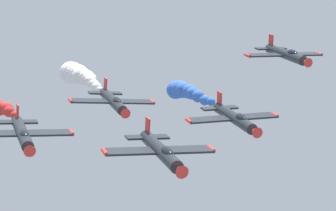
{
  "coord_description": "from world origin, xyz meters",
  "views": [
    {
      "loc": [
        21.3,
        68.74,
        130.98
      ],
      "look_at": [
        0.0,
        0.0,
        113.29
      ],
      "focal_mm": 79.05,
      "sensor_mm": 36.0,
      "label": 1
    }
  ],
  "objects_px": {
    "airplane_lead": "(161,151)",
    "airplane_right_inner": "(22,134)",
    "airplane_right_outer": "(286,54)",
    "airplane_left_inner": "(235,118)",
    "airplane_left_outer": "(113,101)"
  },
  "relations": [
    {
      "from": "airplane_left_inner",
      "to": "airplane_right_outer",
      "type": "height_order",
      "value": "airplane_right_outer"
    },
    {
      "from": "airplane_right_inner",
      "to": "airplane_left_outer",
      "type": "height_order",
      "value": "airplane_right_inner"
    },
    {
      "from": "airplane_lead",
      "to": "airplane_right_inner",
      "type": "height_order",
      "value": "airplane_lead"
    },
    {
      "from": "airplane_lead",
      "to": "airplane_right_outer",
      "type": "distance_m",
      "value": 30.69
    },
    {
      "from": "airplane_lead",
      "to": "airplane_left_outer",
      "type": "distance_m",
      "value": 21.1
    },
    {
      "from": "airplane_right_outer",
      "to": "airplane_left_inner",
      "type": "bearing_deg",
      "value": 46.09
    },
    {
      "from": "airplane_lead",
      "to": "airplane_right_inner",
      "type": "relative_size",
      "value": 1.0
    },
    {
      "from": "airplane_right_inner",
      "to": "airplane_lead",
      "type": "bearing_deg",
      "value": 135.13
    },
    {
      "from": "airplane_left_outer",
      "to": "airplane_lead",
      "type": "bearing_deg",
      "value": 87.63
    },
    {
      "from": "airplane_left_inner",
      "to": "airplane_left_outer",
      "type": "distance_m",
      "value": 14.75
    },
    {
      "from": "airplane_left_inner",
      "to": "airplane_left_outer",
      "type": "xyz_separation_m",
      "value": [
        9.76,
        -11.06,
        -0.14
      ]
    },
    {
      "from": "airplane_right_inner",
      "to": "airplane_left_outer",
      "type": "xyz_separation_m",
      "value": [
        -11.04,
        -10.96,
        -0.26
      ]
    },
    {
      "from": "airplane_left_outer",
      "to": "airplane_right_outer",
      "type": "bearing_deg",
      "value": -178.9
    },
    {
      "from": "airplane_left_inner",
      "to": "airplane_right_inner",
      "type": "relative_size",
      "value": 1.0
    },
    {
      "from": "airplane_left_inner",
      "to": "airplane_right_inner",
      "type": "distance_m",
      "value": 20.8
    }
  ]
}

